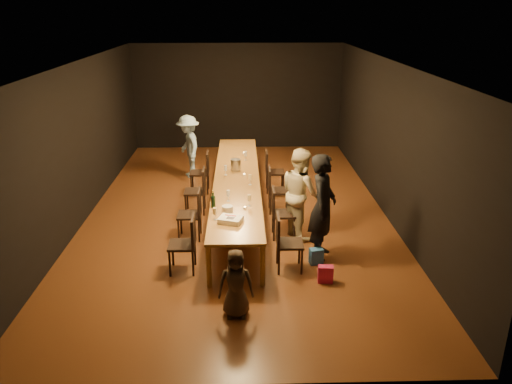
{
  "coord_description": "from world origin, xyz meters",
  "views": [
    {
      "loc": [
        0.11,
        -9.47,
        3.98
      ],
      "look_at": [
        0.34,
        -1.52,
        1.0
      ],
      "focal_mm": 35.0,
      "sensor_mm": 36.0,
      "label": 1
    }
  ],
  "objects_px": {
    "chair_left_1": "(189,214)",
    "chair_left_3": "(200,172)",
    "champagne_bottle": "(213,199)",
    "woman_birthday": "(323,207)",
    "plate_stack": "(227,209)",
    "ice_bucket": "(236,165)",
    "chair_right_2": "(279,190)",
    "woman_tan": "(300,193)",
    "chair_left_0": "(182,244)",
    "man_blue": "(189,146)",
    "birthday_cake": "(231,220)",
    "chair_right_1": "(284,213)",
    "child": "(236,284)",
    "chair_right_0": "(290,243)",
    "table": "(237,179)",
    "chair_right_3": "(275,172)",
    "chair_left_2": "(195,191)"
  },
  "relations": [
    {
      "from": "chair_right_0",
      "to": "ice_bucket",
      "type": "relative_size",
      "value": 3.97
    },
    {
      "from": "table",
      "to": "child",
      "type": "relative_size",
      "value": 6.11
    },
    {
      "from": "woman_birthday",
      "to": "plate_stack",
      "type": "xyz_separation_m",
      "value": [
        -1.56,
        0.18,
        -0.09
      ]
    },
    {
      "from": "chair_left_0",
      "to": "man_blue",
      "type": "height_order",
      "value": "man_blue"
    },
    {
      "from": "child",
      "to": "plate_stack",
      "type": "xyz_separation_m",
      "value": [
        -0.15,
        1.87,
        0.31
      ]
    },
    {
      "from": "man_blue",
      "to": "plate_stack",
      "type": "xyz_separation_m",
      "value": [
        1.05,
        -4.11,
        0.04
      ]
    },
    {
      "from": "chair_right_2",
      "to": "chair_left_2",
      "type": "xyz_separation_m",
      "value": [
        -1.7,
        0.0,
        0.0
      ]
    },
    {
      "from": "chair_left_1",
      "to": "chair_left_3",
      "type": "height_order",
      "value": "same"
    },
    {
      "from": "birthday_cake",
      "to": "chair_right_1",
      "type": "bearing_deg",
      "value": 65.49
    },
    {
      "from": "table",
      "to": "man_blue",
      "type": "bearing_deg",
      "value": 117.11
    },
    {
      "from": "chair_left_1",
      "to": "woman_birthday",
      "type": "distance_m",
      "value": 2.43
    },
    {
      "from": "chair_left_1",
      "to": "ice_bucket",
      "type": "distance_m",
      "value": 1.9
    },
    {
      "from": "birthday_cake",
      "to": "chair_left_1",
      "type": "bearing_deg",
      "value": 145.61
    },
    {
      "from": "man_blue",
      "to": "child",
      "type": "relative_size",
      "value": 1.55
    },
    {
      "from": "table",
      "to": "chair_right_3",
      "type": "relative_size",
      "value": 6.45
    },
    {
      "from": "woman_tan",
      "to": "man_blue",
      "type": "xyz_separation_m",
      "value": [
        -2.34,
        3.44,
        -0.06
      ]
    },
    {
      "from": "woman_birthday",
      "to": "chair_left_2",
      "type": "bearing_deg",
      "value": 67.26
    },
    {
      "from": "woman_tan",
      "to": "champagne_bottle",
      "type": "relative_size",
      "value": 5.29
    },
    {
      "from": "chair_left_0",
      "to": "birthday_cake",
      "type": "relative_size",
      "value": 2.16
    },
    {
      "from": "table",
      "to": "woman_birthday",
      "type": "distance_m",
      "value": 2.43
    },
    {
      "from": "chair_left_2",
      "to": "chair_left_3",
      "type": "distance_m",
      "value": 1.2
    },
    {
      "from": "table",
      "to": "child",
      "type": "distance_m",
      "value": 3.66
    },
    {
      "from": "woman_birthday",
      "to": "woman_tan",
      "type": "xyz_separation_m",
      "value": [
        -0.27,
        0.85,
        -0.07
      ]
    },
    {
      "from": "woman_birthday",
      "to": "plate_stack",
      "type": "relative_size",
      "value": 9.72
    },
    {
      "from": "chair_right_1",
      "to": "birthday_cake",
      "type": "distance_m",
      "value": 1.41
    },
    {
      "from": "chair_left_0",
      "to": "woman_tan",
      "type": "xyz_separation_m",
      "value": [
        2.0,
        1.28,
        0.36
      ]
    },
    {
      "from": "chair_right_0",
      "to": "plate_stack",
      "type": "relative_size",
      "value": 5.05
    },
    {
      "from": "chair_left_2",
      "to": "chair_right_1",
      "type": "bearing_deg",
      "value": -125.22
    },
    {
      "from": "chair_right_0",
      "to": "champagne_bottle",
      "type": "bearing_deg",
      "value": -123.24
    },
    {
      "from": "chair_right_2",
      "to": "woman_tan",
      "type": "xyz_separation_m",
      "value": [
        0.3,
        -1.12,
        0.36
      ]
    },
    {
      "from": "child",
      "to": "ice_bucket",
      "type": "relative_size",
      "value": 4.19
    },
    {
      "from": "table",
      "to": "chair_right_1",
      "type": "distance_m",
      "value": 1.49
    },
    {
      "from": "chair_left_3",
      "to": "champagne_bottle",
      "type": "relative_size",
      "value": 2.98
    },
    {
      "from": "chair_right_1",
      "to": "child",
      "type": "bearing_deg",
      "value": -18.91
    },
    {
      "from": "chair_right_1",
      "to": "chair_left_0",
      "type": "distance_m",
      "value": 2.08
    },
    {
      "from": "chair_left_3",
      "to": "woman_birthday",
      "type": "xyz_separation_m",
      "value": [
        2.27,
        -3.17,
        0.43
      ]
    },
    {
      "from": "plate_stack",
      "to": "ice_bucket",
      "type": "bearing_deg",
      "value": 87.02
    },
    {
      "from": "child",
      "to": "woman_birthday",
      "type": "bearing_deg",
      "value": 49.39
    },
    {
      "from": "chair_left_0",
      "to": "child",
      "type": "height_order",
      "value": "child"
    },
    {
      "from": "chair_left_3",
      "to": "champagne_bottle",
      "type": "height_order",
      "value": "champagne_bottle"
    },
    {
      "from": "chair_left_0",
      "to": "champagne_bottle",
      "type": "distance_m",
      "value": 1.03
    },
    {
      "from": "plate_stack",
      "to": "champagne_bottle",
      "type": "xyz_separation_m",
      "value": [
        -0.24,
        0.19,
        0.1
      ]
    },
    {
      "from": "ice_bucket",
      "to": "chair_right_0",
      "type": "bearing_deg",
      "value": -73.02
    },
    {
      "from": "chair_right_3",
      "to": "birthday_cake",
      "type": "xyz_separation_m",
      "value": [
        -0.93,
        -3.41,
        0.33
      ]
    },
    {
      "from": "chair_left_1",
      "to": "man_blue",
      "type": "height_order",
      "value": "man_blue"
    },
    {
      "from": "chair_left_0",
      "to": "birthday_cake",
      "type": "bearing_deg",
      "value": -75.87
    },
    {
      "from": "chair_right_1",
      "to": "plate_stack",
      "type": "distance_m",
      "value": 1.2
    },
    {
      "from": "man_blue",
      "to": "child",
      "type": "height_order",
      "value": "man_blue"
    },
    {
      "from": "table",
      "to": "chair_left_2",
      "type": "xyz_separation_m",
      "value": [
        -0.85,
        0.0,
        -0.24
      ]
    },
    {
      "from": "woman_tan",
      "to": "table",
      "type": "bearing_deg",
      "value": 22.62
    }
  ]
}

